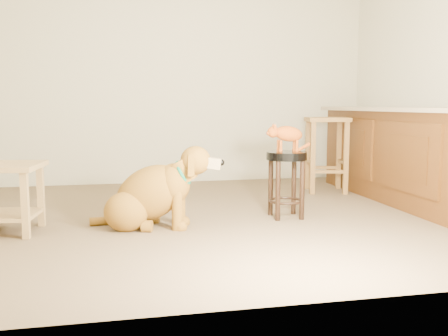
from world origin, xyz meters
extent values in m
cube|color=brown|center=(0.00, 0.00, 0.00)|extent=(4.50, 4.00, 0.01)
cube|color=beige|center=(0.00, 2.00, 1.30)|extent=(4.50, 0.04, 2.60)
cube|color=beige|center=(0.00, -2.00, 1.30)|extent=(4.50, 0.04, 2.60)
cube|color=#502D0E|center=(1.95, 0.30, 0.45)|extent=(0.60, 2.50, 0.90)
cube|color=gray|center=(1.92, 0.30, 0.92)|extent=(0.70, 2.56, 0.04)
cube|color=black|center=(1.99, 0.30, 0.05)|extent=(0.52, 2.50, 0.10)
cube|color=#502D0E|center=(1.64, -0.25, 0.50)|extent=(0.02, 0.90, 0.62)
cube|color=#502D0E|center=(1.64, 0.85, 0.50)|extent=(0.02, 0.90, 0.62)
cube|color=#42230B|center=(1.63, -0.25, 0.50)|extent=(0.02, 0.60, 0.40)
cube|color=#42230B|center=(1.63, 0.85, 0.50)|extent=(0.02, 0.60, 0.40)
cylinder|color=black|center=(0.64, -0.07, 0.25)|extent=(0.04, 0.04, 0.50)
cylinder|color=black|center=(0.43, -0.07, 0.25)|extent=(0.04, 0.04, 0.50)
cylinder|color=black|center=(0.64, -0.29, 0.25)|extent=(0.04, 0.04, 0.50)
cylinder|color=black|center=(0.42, -0.28, 0.25)|extent=(0.04, 0.04, 0.50)
torus|color=black|center=(0.53, -0.18, 0.14)|extent=(0.30, 0.30, 0.02)
cylinder|color=black|center=(0.53, -0.18, 0.53)|extent=(0.35, 0.35, 0.07)
cube|color=brown|center=(1.60, 1.10, 0.39)|extent=(0.06, 0.06, 0.78)
cube|color=brown|center=(1.25, 1.18, 0.39)|extent=(0.06, 0.06, 0.78)
cube|color=brown|center=(1.52, 0.75, 0.39)|extent=(0.06, 0.06, 0.78)
cube|color=brown|center=(1.18, 0.83, 0.39)|extent=(0.06, 0.06, 0.78)
cube|color=brown|center=(1.39, 0.96, 0.80)|extent=(0.53, 0.53, 0.04)
cube|color=#9B7A48|center=(-1.48, -0.07, 0.24)|extent=(0.05, 0.05, 0.49)
cube|color=#9B7A48|center=(-1.53, -0.46, 0.24)|extent=(0.05, 0.05, 0.49)
cube|color=#9B7A48|center=(-1.70, -0.24, 0.51)|extent=(0.57, 0.57, 0.04)
cube|color=#9B7A48|center=(-1.70, -0.24, 0.14)|extent=(0.48, 0.48, 0.03)
ellipsoid|color=brown|center=(-0.75, -0.12, 0.15)|extent=(0.40, 0.36, 0.31)
ellipsoid|color=brown|center=(-0.82, -0.37, 0.15)|extent=(0.40, 0.36, 0.31)
cylinder|color=brown|center=(-0.59, -0.15, 0.04)|extent=(0.10, 0.11, 0.10)
cylinder|color=brown|center=(-0.67, -0.43, 0.04)|extent=(0.10, 0.11, 0.10)
ellipsoid|color=brown|center=(-0.63, -0.29, 0.27)|extent=(0.78, 0.54, 0.63)
ellipsoid|color=brown|center=(-0.45, -0.34, 0.35)|extent=(0.33, 0.35, 0.32)
cylinder|color=brown|center=(-0.39, -0.26, 0.18)|extent=(0.10, 0.10, 0.37)
cylinder|color=brown|center=(-0.44, -0.43, 0.18)|extent=(0.10, 0.10, 0.37)
sphere|color=brown|center=(-0.36, -0.27, 0.02)|extent=(0.10, 0.10, 0.10)
sphere|color=brown|center=(-0.41, -0.44, 0.02)|extent=(0.10, 0.10, 0.10)
cylinder|color=brown|center=(-0.37, -0.36, 0.45)|extent=(0.27, 0.22, 0.23)
ellipsoid|color=brown|center=(-0.28, -0.38, 0.53)|extent=(0.28, 0.27, 0.22)
cube|color=tan|center=(-0.16, -0.42, 0.51)|extent=(0.17, 0.12, 0.10)
sphere|color=black|center=(-0.09, -0.44, 0.52)|extent=(0.05, 0.05, 0.05)
cube|color=brown|center=(-0.27, -0.28, 0.51)|extent=(0.06, 0.07, 0.17)
cube|color=brown|center=(-0.33, -0.48, 0.51)|extent=(0.06, 0.07, 0.17)
torus|color=#0D6C47|center=(-0.37, -0.36, 0.44)|extent=(0.18, 0.24, 0.19)
cylinder|color=#D8BF4C|center=(-0.33, -0.37, 0.37)|extent=(0.02, 0.04, 0.04)
cylinder|color=brown|center=(-0.96, -0.15, 0.03)|extent=(0.30, 0.09, 0.07)
ellipsoid|color=#88390D|center=(0.55, -0.18, 0.72)|extent=(0.26, 0.13, 0.16)
cylinder|color=#88390D|center=(0.47, -0.14, 0.62)|extent=(0.03, 0.03, 0.10)
sphere|color=#88390D|center=(0.47, -0.14, 0.58)|extent=(0.03, 0.03, 0.03)
cylinder|color=#88390D|center=(0.47, -0.21, 0.62)|extent=(0.03, 0.03, 0.10)
sphere|color=#88390D|center=(0.47, -0.21, 0.58)|extent=(0.03, 0.03, 0.03)
cylinder|color=#88390D|center=(0.61, -0.15, 0.62)|extent=(0.03, 0.03, 0.10)
sphere|color=#88390D|center=(0.61, -0.15, 0.58)|extent=(0.03, 0.03, 0.03)
cylinder|color=#88390D|center=(0.61, -0.21, 0.62)|extent=(0.03, 0.03, 0.10)
sphere|color=#88390D|center=(0.61, -0.21, 0.58)|extent=(0.03, 0.03, 0.03)
sphere|color=#88390D|center=(0.41, -0.18, 0.74)|extent=(0.09, 0.09, 0.09)
sphere|color=#88390D|center=(0.37, -0.18, 0.73)|extent=(0.04, 0.04, 0.04)
sphere|color=brown|center=(0.35, -0.18, 0.73)|extent=(0.01, 0.01, 0.01)
cone|color=#88390D|center=(0.42, -0.15, 0.79)|extent=(0.04, 0.04, 0.05)
cone|color=#C66B60|center=(0.42, -0.15, 0.78)|extent=(0.02, 0.02, 0.03)
cone|color=#88390D|center=(0.42, -0.21, 0.79)|extent=(0.04, 0.04, 0.05)
cone|color=#C66B60|center=(0.42, -0.21, 0.78)|extent=(0.02, 0.02, 0.03)
cylinder|color=#88390D|center=(0.68, -0.14, 0.59)|extent=(0.19, 0.11, 0.09)
camera|label=1|loc=(-0.85, -4.19, 0.96)|focal=40.00mm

